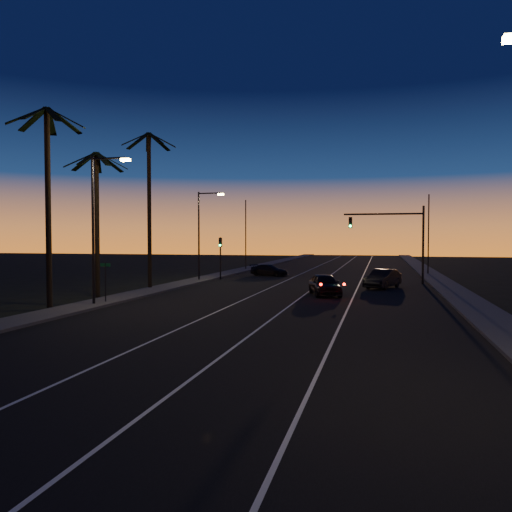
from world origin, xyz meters
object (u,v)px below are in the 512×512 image
(right_car, at_px, (383,279))
(cross_car, at_px, (269,270))
(signal_mast, at_px, (396,231))
(lead_car, at_px, (325,284))

(right_car, relative_size, cross_car, 1.08)
(signal_mast, relative_size, lead_car, 1.32)
(signal_mast, bearing_deg, lead_car, -115.49)
(signal_mast, relative_size, cross_car, 1.56)
(lead_car, bearing_deg, signal_mast, 64.51)
(right_car, bearing_deg, lead_car, -123.17)
(lead_car, relative_size, right_car, 1.09)
(right_car, xyz_separation_m, cross_car, (-11.93, 10.76, -0.15))
(lead_car, relative_size, cross_car, 1.18)
(lead_car, xyz_separation_m, cross_car, (-7.86, 16.99, -0.16))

